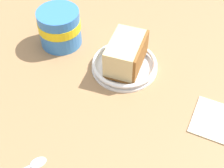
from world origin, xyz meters
The scene contains 5 objects.
ground_plane centered at (0.00, 0.00, -1.61)cm, with size 140.73×140.73×3.22cm, color #936D47.
small_plate centered at (-5.49, -3.02, 0.95)cm, with size 14.49×14.49×1.92cm.
cake_slice centered at (-5.61, -2.78, 4.32)cm, with size 12.42×10.97×6.63cm.
tea_mug centered at (-0.81, -19.60, 4.59)cm, with size 10.20×10.69×8.68cm.
teaspoon centered at (23.85, 2.52, 0.35)cm, with size 13.12×4.41×0.80cm.
Camera 1 is at (30.54, 31.27, 50.32)cm, focal length 51.20 mm.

